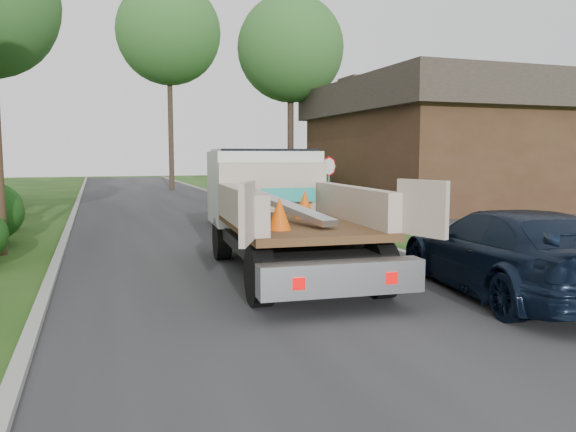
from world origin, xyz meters
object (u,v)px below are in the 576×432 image
(tree_center_far, at_px, (169,33))
(flatbed_truck, at_px, (275,202))
(stop_sign, at_px, (329,175))
(house_right, at_px, (432,142))
(tree_right_far, at_px, (291,49))
(black_pickup, at_px, (272,205))
(navy_suv, at_px, (508,252))

(tree_center_far, xyz_separation_m, flatbed_truck, (-1.33, -28.49, -9.53))
(stop_sign, xyz_separation_m, flatbed_truck, (-4.53, -7.49, -0.33))
(house_right, relative_size, tree_right_far, 1.13)
(house_right, xyz_separation_m, tree_right_far, (-5.50, 6.00, 5.32))
(stop_sign, distance_m, flatbed_truck, 8.76)
(black_pickup, height_order, navy_suv, black_pickup)
(stop_sign, xyz_separation_m, tree_center_far, (-3.20, 21.00, 9.20))
(house_right, relative_size, black_pickup, 2.09)
(flatbed_truck, relative_size, navy_suv, 1.33)
(stop_sign, relative_size, tree_right_far, 0.22)
(stop_sign, relative_size, navy_suv, 0.46)
(tree_center_far, bearing_deg, flatbed_truck, -92.66)
(stop_sign, distance_m, tree_center_far, 23.15)
(flatbed_truck, bearing_deg, navy_suv, -47.91)
(tree_center_far, bearing_deg, tree_right_far, -61.19)
(house_right, relative_size, flatbed_truck, 1.79)
(black_pickup, bearing_deg, tree_center_far, 87.25)
(stop_sign, height_order, tree_center_far, tree_center_far)
(tree_center_far, xyz_separation_m, navy_suv, (1.80, -32.50, -10.19))
(stop_sign, xyz_separation_m, house_right, (7.80, 5.00, 1.38))
(tree_right_far, height_order, flatbed_truck, tree_right_far)
(navy_suv, bearing_deg, black_pickup, -72.71)
(house_right, xyz_separation_m, navy_suv, (-9.20, -16.50, -2.37))
(house_right, height_order, navy_suv, house_right)
(tree_right_far, xyz_separation_m, flatbed_truck, (-6.83, -18.49, -7.03))
(tree_right_far, bearing_deg, house_right, -47.49)
(black_pickup, bearing_deg, tree_right_far, 64.42)
(stop_sign, relative_size, flatbed_truck, 0.34)
(house_right, bearing_deg, navy_suv, -119.14)
(stop_sign, distance_m, house_right, 9.37)
(black_pickup, bearing_deg, stop_sign, 27.98)
(tree_right_far, relative_size, flatbed_truck, 1.59)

